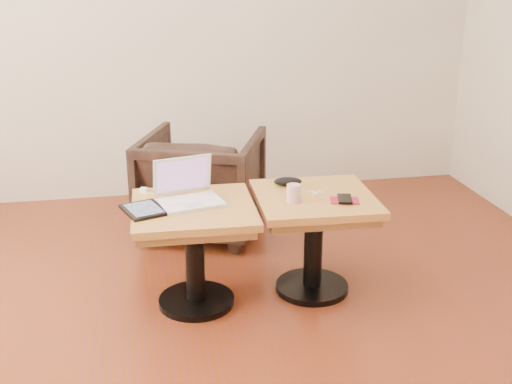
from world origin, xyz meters
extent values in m
cube|color=maroon|center=(0.00, 0.00, 0.00)|extent=(4.50, 4.50, 0.01)
cube|color=beige|center=(0.00, 2.25, 1.35)|extent=(4.50, 0.02, 2.70)
cylinder|color=black|center=(-0.02, 0.52, 0.02)|extent=(0.39, 0.39, 0.03)
cylinder|color=black|center=(-0.02, 0.52, 0.27)|extent=(0.10, 0.10, 0.47)
cube|color=brown|center=(-0.02, 0.52, 0.48)|extent=(0.56, 0.56, 0.04)
cube|color=#B66939|center=(-0.02, 0.52, 0.52)|extent=(0.61, 0.61, 0.04)
cylinder|color=black|center=(0.60, 0.55, 0.02)|extent=(0.39, 0.39, 0.03)
cylinder|color=black|center=(0.60, 0.55, 0.27)|extent=(0.10, 0.10, 0.47)
cube|color=brown|center=(0.60, 0.55, 0.48)|extent=(0.57, 0.57, 0.04)
cube|color=#B66939|center=(0.60, 0.55, 0.52)|extent=(0.62, 0.62, 0.04)
cube|color=white|center=(-0.03, 0.54, 0.55)|extent=(0.34, 0.27, 0.02)
cube|color=silver|center=(-0.04, 0.57, 0.56)|extent=(0.26, 0.16, 0.00)
cube|color=silver|center=(-0.02, 0.49, 0.56)|extent=(0.09, 0.07, 0.00)
cube|color=white|center=(-0.06, 0.66, 0.66)|extent=(0.30, 0.11, 0.20)
cube|color=maroon|center=(-0.06, 0.66, 0.66)|extent=(0.26, 0.09, 0.17)
cube|color=black|center=(-0.26, 0.49, 0.55)|extent=(0.24, 0.27, 0.01)
cube|color=#191E38|center=(-0.26, 0.49, 0.56)|extent=(0.19, 0.22, 0.00)
cube|color=white|center=(-0.26, 0.77, 0.55)|extent=(0.05, 0.05, 0.02)
ellipsoid|color=black|center=(0.50, 0.72, 0.57)|extent=(0.16, 0.09, 0.05)
cylinder|color=#C85677|center=(0.47, 0.48, 0.59)|extent=(0.09, 0.09, 0.09)
sphere|color=white|center=(0.61, 0.58, 0.55)|extent=(0.01, 0.01, 0.01)
sphere|color=white|center=(0.63, 0.59, 0.55)|extent=(0.01, 0.01, 0.01)
sphere|color=white|center=(0.60, 0.60, 0.55)|extent=(0.01, 0.01, 0.01)
sphere|color=white|center=(0.64, 0.57, 0.55)|extent=(0.01, 0.01, 0.01)
cylinder|color=white|center=(0.61, 0.58, 0.54)|extent=(0.07, 0.04, 0.00)
cube|color=maroon|center=(0.73, 0.44, 0.55)|extent=(0.16, 0.13, 0.01)
cube|color=black|center=(0.73, 0.44, 0.55)|extent=(0.10, 0.14, 0.01)
imported|color=black|center=(0.12, 1.45, 0.33)|extent=(0.93, 0.94, 0.66)
camera|label=1|loc=(-0.27, -2.41, 1.67)|focal=45.00mm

